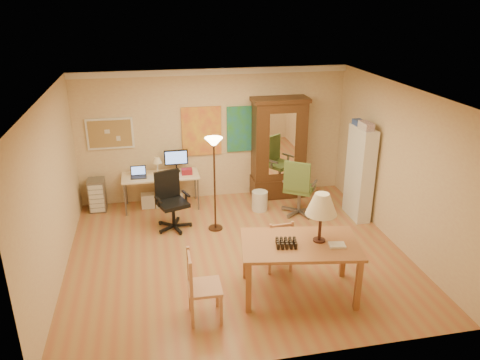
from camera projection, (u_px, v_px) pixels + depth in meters
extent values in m
plane|color=#AB623C|center=(237.00, 253.00, 7.82)|extent=(5.50, 5.50, 0.00)
cube|color=white|center=(213.00, 71.00, 9.09)|extent=(5.50, 0.08, 0.12)
cube|color=#A0794B|center=(110.00, 134.00, 9.14)|extent=(0.90, 0.04, 0.62)
cube|color=yellow|center=(202.00, 131.00, 9.49)|extent=(0.80, 0.04, 1.00)
cube|color=teal|center=(245.00, 129.00, 9.66)|extent=(0.75, 0.04, 0.95)
cube|color=brown|center=(300.00, 244.00, 6.51)|extent=(1.77, 1.23, 0.04)
cube|color=brown|center=(249.00, 287.00, 6.25)|extent=(0.09, 0.09, 0.77)
cube|color=brown|center=(358.00, 285.00, 6.30)|extent=(0.09, 0.09, 0.77)
cube|color=brown|center=(246.00, 255.00, 7.02)|extent=(0.09, 0.09, 0.77)
cube|color=brown|center=(343.00, 254.00, 7.06)|extent=(0.09, 0.09, 0.77)
cylinder|color=black|center=(319.00, 240.00, 6.55)|extent=(0.17, 0.17, 0.02)
cylinder|color=black|center=(320.00, 227.00, 6.48)|extent=(0.04, 0.04, 0.44)
cone|color=beige|center=(322.00, 204.00, 6.35)|extent=(0.44, 0.44, 0.30)
cube|color=beige|center=(337.00, 245.00, 6.41)|extent=(0.24, 0.20, 0.03)
cube|color=black|center=(286.00, 243.00, 6.40)|extent=(0.34, 0.29, 0.09)
cube|color=#A9724D|center=(277.00, 244.00, 7.28)|extent=(0.43, 0.41, 0.04)
cube|color=#A9724D|center=(283.00, 250.00, 7.55)|extent=(0.04, 0.04, 0.39)
cube|color=#A9724D|center=(263.00, 253.00, 7.46)|extent=(0.04, 0.04, 0.39)
cube|color=#A9724D|center=(291.00, 260.00, 7.25)|extent=(0.04, 0.04, 0.39)
cube|color=#A9724D|center=(270.00, 263.00, 7.17)|extent=(0.04, 0.04, 0.39)
cube|color=#A9724D|center=(292.00, 235.00, 7.09)|extent=(0.04, 0.04, 0.46)
cube|color=#A9724D|center=(270.00, 238.00, 7.00)|extent=(0.04, 0.04, 0.46)
cube|color=#A9724D|center=(281.00, 234.00, 7.03)|extent=(0.35, 0.05, 0.05)
cube|color=#A9724D|center=(205.00, 287.00, 6.12)|extent=(0.44, 0.46, 0.04)
cube|color=#A9724D|center=(221.00, 310.00, 6.06)|extent=(0.04, 0.04, 0.44)
cube|color=#A9724D|center=(217.00, 293.00, 6.42)|extent=(0.04, 0.04, 0.44)
cube|color=#A9724D|center=(193.00, 314.00, 6.00)|extent=(0.04, 0.04, 0.44)
cube|color=#A9724D|center=(190.00, 296.00, 6.35)|extent=(0.04, 0.04, 0.44)
cube|color=#A9724D|center=(191.00, 280.00, 5.81)|extent=(0.04, 0.04, 0.52)
cube|color=#A9724D|center=(189.00, 264.00, 6.17)|extent=(0.04, 0.04, 0.52)
cube|color=#A9724D|center=(190.00, 268.00, 5.97)|extent=(0.04, 0.39, 0.05)
cylinder|color=#3A2317|center=(216.00, 228.00, 8.65)|extent=(0.26, 0.26, 0.03)
cylinder|color=#3A2317|center=(215.00, 187.00, 8.34)|extent=(0.03, 0.03, 1.64)
cone|color=#FFE0A5|center=(214.00, 141.00, 8.03)|extent=(0.32, 0.32, 0.13)
cube|color=beige|center=(161.00, 176.00, 9.30)|extent=(1.52, 0.66, 0.03)
cylinder|color=slate|center=(125.00, 200.00, 9.03)|extent=(0.03, 0.03, 0.66)
cylinder|color=slate|center=(198.00, 194.00, 9.30)|extent=(0.03, 0.03, 0.66)
cylinder|color=slate|center=(126.00, 189.00, 9.55)|extent=(0.03, 0.03, 0.66)
cylinder|color=slate|center=(195.00, 184.00, 9.81)|extent=(0.03, 0.03, 0.66)
cube|color=black|center=(139.00, 177.00, 9.17)|extent=(0.30, 0.21, 0.02)
cube|color=black|center=(138.00, 170.00, 9.27)|extent=(0.30, 0.05, 0.20)
cube|color=black|center=(176.00, 157.00, 9.37)|extent=(0.47, 0.04, 0.30)
cone|color=beige|center=(157.00, 160.00, 9.26)|extent=(0.19, 0.19, 0.11)
cube|color=beige|center=(153.00, 178.00, 9.13)|extent=(0.24, 0.30, 0.01)
cube|color=maroon|center=(187.00, 171.00, 9.32)|extent=(0.21, 0.15, 0.11)
cube|color=white|center=(148.00, 201.00, 9.48)|extent=(0.27, 0.23, 0.28)
cube|color=white|center=(162.00, 199.00, 9.54)|extent=(0.27, 0.23, 0.28)
cube|color=silver|center=(176.00, 198.00, 9.59)|extent=(0.27, 0.23, 0.28)
cylinder|color=black|center=(174.00, 216.00, 8.58)|extent=(0.06, 0.06, 0.41)
cube|color=black|center=(173.00, 204.00, 8.49)|extent=(0.62, 0.61, 0.07)
cube|color=black|center=(167.00, 184.00, 8.56)|extent=(0.46, 0.20, 0.53)
cube|color=black|center=(158.00, 200.00, 8.31)|extent=(0.14, 0.30, 0.03)
cube|color=black|center=(186.00, 194.00, 8.56)|extent=(0.14, 0.30, 0.03)
cylinder|color=slate|center=(299.00, 200.00, 9.17)|extent=(0.07, 0.07, 0.44)
cube|color=#475A28|center=(300.00, 188.00, 9.08)|extent=(0.72, 0.71, 0.08)
cube|color=#475A28|center=(297.00, 177.00, 8.75)|extent=(0.45, 0.33, 0.57)
cube|color=slate|center=(315.00, 183.00, 8.92)|extent=(0.22, 0.30, 0.03)
cube|color=slate|center=(286.00, 179.00, 9.12)|extent=(0.22, 0.30, 0.03)
cube|color=slate|center=(97.00, 195.00, 9.30)|extent=(0.32, 0.37, 0.64)
cube|color=silver|center=(96.00, 199.00, 9.13)|extent=(0.28, 0.02, 0.55)
cube|color=#35210E|center=(279.00, 150.00, 9.73)|extent=(1.07, 0.49, 2.05)
cube|color=#35210E|center=(277.00, 186.00, 10.03)|extent=(1.11, 0.53, 0.41)
cube|color=white|center=(282.00, 144.00, 9.43)|extent=(0.54, 0.01, 1.27)
cube|color=#35210E|center=(280.00, 100.00, 9.34)|extent=(1.15, 0.55, 0.08)
cube|color=white|center=(360.00, 173.00, 8.82)|extent=(0.27, 0.71, 1.78)
cube|color=#993333|center=(359.00, 199.00, 8.87)|extent=(0.16, 0.36, 0.21)
cube|color=#334C99|center=(357.00, 141.00, 8.76)|extent=(0.16, 0.25, 0.18)
cylinder|color=silver|center=(260.00, 201.00, 9.33)|extent=(0.32, 0.32, 0.40)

